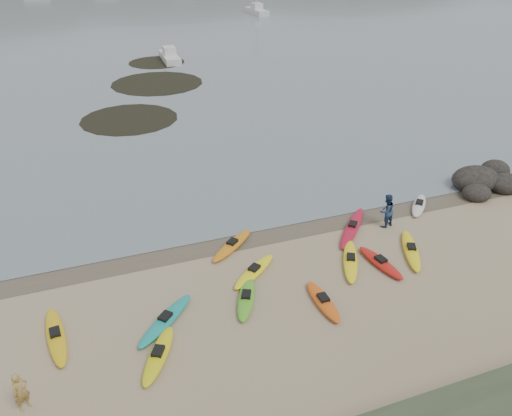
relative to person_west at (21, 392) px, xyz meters
name	(u,v)px	position (x,y,z in m)	size (l,w,h in m)	color
ground	(256,232)	(11.39, 7.96, -0.78)	(600.00, 600.00, 0.00)	tan
wet_sand	(258,235)	(11.39, 7.66, -0.78)	(60.00, 60.00, 0.00)	brown
kayaks	(290,271)	(11.58, 3.83, -0.61)	(22.12, 9.38, 0.34)	yellow
person_west	(21,392)	(0.00, 0.00, 0.00)	(0.57, 0.37, 1.56)	#B18E46
person_east	(386,211)	(18.30, 6.10, 0.19)	(0.95, 0.74, 1.95)	navy
rock_cluster	(485,183)	(27.03, 8.07, -0.57)	(5.06, 3.68, 1.59)	black
kelp_mats	(149,88)	(10.70, 38.18, -0.75)	(13.62, 27.67, 0.04)	black
moored_boats	(122,19)	(13.29, 81.71, -0.26)	(96.86, 86.88, 1.13)	silver
far_hills	(183,13)	(50.77, 201.93, -16.71)	(550.00, 135.00, 80.00)	#384235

